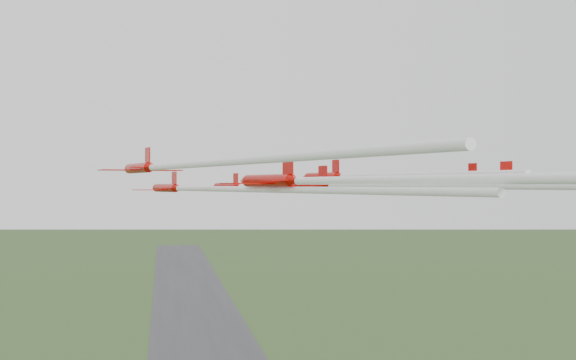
{
  "coord_description": "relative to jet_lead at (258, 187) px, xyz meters",
  "views": [
    {
      "loc": [
        -14.41,
        -98.73,
        55.69
      ],
      "look_at": [
        0.97,
        -0.86,
        56.3
      ],
      "focal_mm": 50.0,
      "sensor_mm": 36.0,
      "label": 1
    }
  ],
  "objects": [
    {
      "name": "jet_row2_left",
      "position": [
        -6.87,
        -24.4,
        -0.18
      ],
      "size": [
        22.2,
        64.45,
        2.46
      ],
      "rotation": [
        0.0,
        0.0,
        0.3
      ],
      "color": "#B70500"
    },
    {
      "name": "jet_row4_right",
      "position": [
        21.74,
        -37.73,
        0.36
      ],
      "size": [
        13.36,
        44.47,
        2.72
      ],
      "rotation": [
        0.0,
        0.0,
        0.22
      ],
      "color": "#B70500"
    },
    {
      "name": "runway",
      "position": [
        1.66,
        192.06,
        -55.45
      ],
      "size": [
        38.0,
        900.0,
        0.04
      ],
      "primitive_type": "cube",
      "color": "#333336",
      "rests_on": "ground"
    },
    {
      "name": "jet_row3_right",
      "position": [
        28.85,
        -26.0,
        0.95
      ],
      "size": [
        19.7,
        61.57,
        2.44
      ],
      "rotation": [
        0.0,
        0.0,
        0.27
      ],
      "color": "#B70500"
    },
    {
      "name": "jet_row3_mid",
      "position": [
        6.88,
        -27.0,
        0.17
      ],
      "size": [
        18.48,
        46.66,
        2.68
      ],
      "rotation": [
        0.0,
        0.0,
        0.33
      ],
      "color": "#B70500"
    },
    {
      "name": "jet_row3_left",
      "position": [
        -10.81,
        -37.14,
        1.95
      ],
      "size": [
        19.58,
        58.82,
        2.53
      ],
      "rotation": [
        0.0,
        0.0,
        0.28
      ],
      "color": "#B70500"
    },
    {
      "name": "jet_row2_right",
      "position": [
        12.06,
        -6.23,
        1.34
      ],
      "size": [
        16.21,
        47.19,
        2.87
      ],
      "rotation": [
        0.0,
        0.0,
        0.27
      ],
      "color": "#B70500"
    },
    {
      "name": "jet_lead",
      "position": [
        0.0,
        0.0,
        0.0
      ],
      "size": [
        17.28,
        44.84,
        2.35
      ],
      "rotation": [
        0.0,
        0.0,
        0.32
      ],
      "color": "#B70500"
    },
    {
      "name": "jet_row4_left",
      "position": [
        0.25,
        -47.94,
        0.57
      ],
      "size": [
        19.35,
        49.24,
        2.66
      ],
      "rotation": [
        0.0,
        0.0,
        0.33
      ],
      "color": "#B70500"
    }
  ]
}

